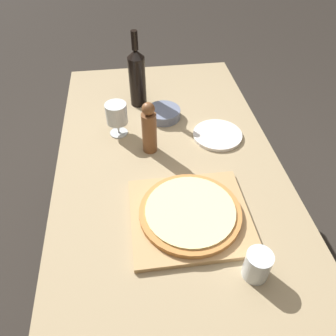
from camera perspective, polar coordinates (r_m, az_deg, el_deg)
name	(u,v)px	position (r m, az deg, el deg)	size (l,w,h in m)	color
ground_plane	(168,261)	(1.87, -0.07, -15.91)	(12.00, 12.00, 0.00)	#2D2823
dining_table	(167,175)	(1.33, -0.09, -1.27)	(0.84, 1.49, 0.77)	#9E8966
cutting_board	(190,216)	(1.06, 3.84, -8.31)	(0.38, 0.34, 0.02)	tan
pizza	(190,212)	(1.04, 3.90, -7.62)	(0.32, 0.32, 0.02)	#BC7A3D
wine_bottle	(137,77)	(1.50, -5.40, 15.55)	(0.07, 0.07, 0.34)	black
pepper_mill	(149,129)	(1.23, -3.29, 6.82)	(0.06, 0.06, 0.21)	brown
wine_glass	(117,114)	(1.34, -8.95, 9.22)	(0.09, 0.09, 0.14)	silver
small_bowl	(163,113)	(1.46, -0.79, 9.48)	(0.15, 0.15, 0.04)	slate
drinking_tumbler	(257,265)	(0.95, 15.29, -16.01)	(0.07, 0.07, 0.09)	silver
dinner_plate	(217,135)	(1.37, 8.60, 5.71)	(0.20, 0.20, 0.01)	white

